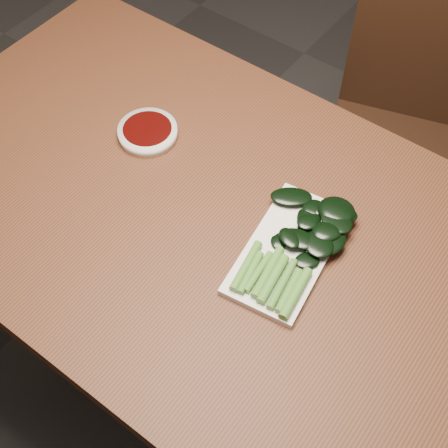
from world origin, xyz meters
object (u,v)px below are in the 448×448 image
sauce_bowl (148,132)px  gai_lan (306,240)px  table (217,237)px  chair_far (410,134)px  serving_plate (288,251)px

sauce_bowl → gai_lan: gai_lan is taller
table → chair_far: 0.72m
gai_lan → chair_far: bearing=93.6°
table → chair_far: chair_far is taller
table → chair_far: bearing=78.9°
chair_far → serving_plate: size_ratio=3.04×
gai_lan → sauce_bowl: bearing=174.5°
sauce_bowl → serving_plate: 0.40m
chair_far → gai_lan: size_ratio=3.10×
sauce_bowl → gai_lan: size_ratio=0.43×
serving_plate → gai_lan: (0.02, 0.03, 0.02)m
chair_far → gai_lan: bearing=-103.6°
chair_far → sauce_bowl: size_ratio=7.13×
table → sauce_bowl: size_ratio=11.22×
table → gai_lan: gai_lan is taller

